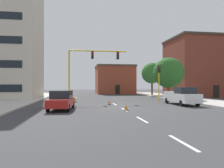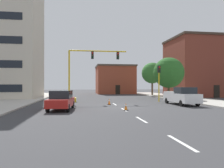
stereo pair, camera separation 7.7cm
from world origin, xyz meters
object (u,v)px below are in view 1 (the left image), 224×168
traffic_light_pole_right (159,75)px  tree_right_far (152,73)px  tree_right_mid (169,73)px  traffic_signal_gantry (77,85)px  pickup_truck_white (182,96)px  sedan_red_near_left (61,100)px  traffic_cone_roadside_b (126,107)px  traffic_cone_roadside_a (109,102)px

traffic_light_pole_right → tree_right_far: 15.66m
tree_right_mid → tree_right_far: 10.81m
traffic_signal_gantry → pickup_truck_white: 13.07m
tree_right_mid → pickup_truck_white: 9.69m
traffic_signal_gantry → tree_right_mid: 14.43m
tree_right_mid → sedan_red_near_left: tree_right_mid is taller
tree_right_mid → traffic_cone_roadside_b: (-9.56, -12.98, -3.81)m
traffic_light_pole_right → traffic_cone_roadside_b: traffic_light_pole_right is taller
traffic_signal_gantry → traffic_cone_roadside_a: bearing=-51.3°
tree_right_mid → pickup_truck_white: tree_right_mid is taller
tree_right_mid → tree_right_far: bearing=84.4°
tree_right_far → traffic_cone_roadside_a: bearing=-121.8°
tree_right_mid → tree_right_far: (1.05, 10.75, 0.54)m
traffic_light_pole_right → traffic_cone_roadside_b: size_ratio=7.50×
traffic_light_pole_right → tree_right_mid: size_ratio=0.74×
tree_right_mid → traffic_cone_roadside_a: 13.39m
traffic_light_pole_right → pickup_truck_white: 5.32m
traffic_cone_roadside_a → traffic_cone_roadside_b: bearing=-81.8°
traffic_signal_gantry → sedan_red_near_left: (-1.28, -8.81, -1.32)m
tree_right_mid → traffic_cone_roadside_b: tree_right_mid is taller
pickup_truck_white → traffic_cone_roadside_b: size_ratio=8.47×
tree_right_mid → sedan_red_near_left: bearing=-142.0°
pickup_truck_white → sedan_red_near_left: 13.29m
traffic_cone_roadside_a → traffic_light_pole_right: bearing=25.1°
traffic_signal_gantry → tree_right_far: (15.01, 13.85, 2.46)m
traffic_light_pole_right → traffic_cone_roadside_b: bearing=-126.2°
tree_right_mid → pickup_truck_white: bearing=-104.5°
tree_right_far → sedan_red_near_left: tree_right_far is taller
traffic_light_pole_right → tree_right_far: (4.25, 15.03, 1.14)m
traffic_light_pole_right → traffic_cone_roadside_b: 11.25m
tree_right_mid → tree_right_far: tree_right_far is taller
tree_right_mid → sedan_red_near_left: size_ratio=1.40×
sedan_red_near_left → traffic_cone_roadside_a: (4.90, 4.28, -0.53)m
tree_right_mid → traffic_cone_roadside_a: tree_right_mid is taller
traffic_light_pole_right → tree_right_far: tree_right_far is taller
tree_right_far → pickup_truck_white: bearing=-99.7°
traffic_signal_gantry → pickup_truck_white: bearing=-26.3°
pickup_truck_white → traffic_cone_roadside_a: pickup_truck_white is taller
tree_right_far → sedan_red_near_left: (-16.29, -22.65, -3.78)m
tree_right_far → pickup_truck_white: tree_right_far is taller
traffic_signal_gantry → traffic_cone_roadside_a: traffic_signal_gantry is taller
pickup_truck_white → traffic_cone_roadside_b: (-7.26, -4.12, -0.66)m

